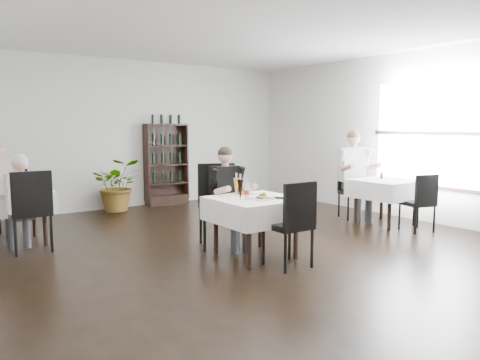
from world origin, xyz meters
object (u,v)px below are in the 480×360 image
at_px(wine_shelf, 166,165).
at_px(diner_main, 228,190).
at_px(potted_tree, 118,185).
at_px(main_table, 255,209).

relative_size(wine_shelf, diner_main, 1.25).
distance_m(potted_tree, diner_main, 3.59).
bearing_deg(diner_main, wine_shelf, 75.96).
distance_m(wine_shelf, potted_tree, 1.20).
bearing_deg(potted_tree, wine_shelf, 8.70).
xyz_separation_m(potted_tree, diner_main, (0.21, -3.58, 0.29)).
relative_size(main_table, potted_tree, 0.99).
bearing_deg(main_table, diner_main, 93.90).
relative_size(main_table, diner_main, 0.73).
bearing_deg(diner_main, main_table, -86.10).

